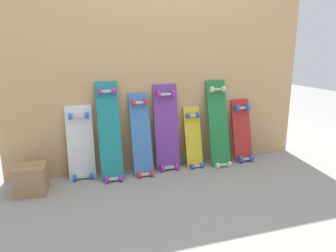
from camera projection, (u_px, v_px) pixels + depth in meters
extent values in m
plane|color=gray|center=(166.00, 166.00, 3.05)|extent=(12.00, 12.00, 0.00)
cube|color=tan|center=(163.00, 77.00, 2.91)|extent=(2.86, 0.04, 1.71)
cube|color=silver|center=(81.00, 146.00, 2.74)|extent=(0.23, 0.11, 0.71)
cube|color=#B7B7BF|center=(83.00, 177.00, 2.75)|extent=(0.10, 0.04, 0.03)
cube|color=#B7B7BF|center=(79.00, 116.00, 2.69)|extent=(0.10, 0.04, 0.03)
cylinder|color=#3359B2|center=(75.00, 178.00, 2.71)|extent=(0.03, 0.05, 0.05)
cylinder|color=#3359B2|center=(91.00, 176.00, 2.75)|extent=(0.03, 0.05, 0.05)
cylinder|color=#3359B2|center=(70.00, 117.00, 2.65)|extent=(0.03, 0.05, 0.05)
cylinder|color=#3359B2|center=(87.00, 115.00, 2.69)|extent=(0.03, 0.05, 0.05)
cube|color=#197A7F|center=(110.00, 135.00, 2.72)|extent=(0.19, 0.26, 0.91)
cube|color=#B7B7BF|center=(114.00, 179.00, 2.70)|extent=(0.09, 0.04, 0.03)
cube|color=#B7B7BF|center=(107.00, 91.00, 2.70)|extent=(0.09, 0.04, 0.03)
cylinder|color=purple|center=(107.00, 180.00, 2.66)|extent=(0.03, 0.06, 0.06)
cylinder|color=purple|center=(121.00, 178.00, 2.70)|extent=(0.03, 0.06, 0.06)
cylinder|color=purple|center=(100.00, 91.00, 2.67)|extent=(0.03, 0.06, 0.06)
cylinder|color=purple|center=(114.00, 91.00, 2.71)|extent=(0.03, 0.06, 0.06)
cube|color=#386BAD|center=(141.00, 138.00, 2.83)|extent=(0.18, 0.24, 0.80)
cube|color=#B7B7BF|center=(145.00, 174.00, 2.80)|extent=(0.08, 0.04, 0.03)
cube|color=#B7B7BF|center=(139.00, 103.00, 2.82)|extent=(0.08, 0.04, 0.03)
cylinder|color=red|center=(139.00, 175.00, 2.77)|extent=(0.03, 0.05, 0.05)
cylinder|color=red|center=(151.00, 174.00, 2.80)|extent=(0.03, 0.05, 0.05)
cylinder|color=red|center=(133.00, 103.00, 2.78)|extent=(0.03, 0.05, 0.05)
cylinder|color=red|center=(145.00, 102.00, 2.82)|extent=(0.03, 0.05, 0.05)
cube|color=#6B338C|center=(166.00, 131.00, 2.94)|extent=(0.23, 0.15, 0.86)
cube|color=#B7B7BF|center=(169.00, 167.00, 2.95)|extent=(0.10, 0.04, 0.03)
cube|color=#B7B7BF|center=(165.00, 94.00, 2.88)|extent=(0.10, 0.04, 0.03)
cylinder|color=purple|center=(162.00, 168.00, 2.91)|extent=(0.03, 0.06, 0.06)
cylinder|color=purple|center=(177.00, 167.00, 2.95)|extent=(0.03, 0.06, 0.06)
cylinder|color=purple|center=(158.00, 94.00, 2.85)|extent=(0.03, 0.06, 0.06)
cylinder|color=purple|center=(173.00, 94.00, 2.89)|extent=(0.03, 0.06, 0.06)
cube|color=gold|center=(193.00, 141.00, 3.04)|extent=(0.16, 0.18, 0.65)
cube|color=#B7B7BF|center=(196.00, 166.00, 3.01)|extent=(0.07, 0.04, 0.03)
cube|color=#B7B7BF|center=(192.00, 116.00, 3.01)|extent=(0.07, 0.04, 0.03)
cylinder|color=#3359B2|center=(192.00, 166.00, 2.98)|extent=(0.03, 0.05, 0.05)
cylinder|color=#3359B2|center=(202.00, 165.00, 3.01)|extent=(0.03, 0.05, 0.05)
cylinder|color=#3359B2|center=(188.00, 116.00, 2.98)|extent=(0.03, 0.05, 0.05)
cylinder|color=#3359B2|center=(198.00, 115.00, 3.01)|extent=(0.03, 0.05, 0.05)
cube|color=#1E7238|center=(218.00, 127.00, 3.05)|extent=(0.20, 0.24, 0.89)
cube|color=#B7B7BF|center=(223.00, 165.00, 3.03)|extent=(0.09, 0.04, 0.03)
cube|color=#B7B7BF|center=(217.00, 89.00, 3.03)|extent=(0.09, 0.04, 0.03)
cylinder|color=beige|center=(218.00, 166.00, 3.00)|extent=(0.03, 0.05, 0.05)
cylinder|color=beige|center=(229.00, 164.00, 3.03)|extent=(0.03, 0.05, 0.05)
cylinder|color=beige|center=(212.00, 89.00, 2.99)|extent=(0.03, 0.05, 0.05)
cylinder|color=beige|center=(223.00, 89.00, 3.03)|extent=(0.03, 0.05, 0.05)
cube|color=#B22626|center=(242.00, 133.00, 3.19)|extent=(0.19, 0.18, 0.68)
cube|color=#B7B7BF|center=(245.00, 159.00, 3.17)|extent=(0.09, 0.04, 0.03)
cube|color=#B7B7BF|center=(241.00, 108.00, 3.16)|extent=(0.09, 0.04, 0.03)
cylinder|color=#3359B2|center=(241.00, 160.00, 3.13)|extent=(0.03, 0.07, 0.07)
cylinder|color=#3359B2|center=(251.00, 158.00, 3.17)|extent=(0.03, 0.07, 0.07)
cylinder|color=#3359B2|center=(237.00, 108.00, 3.13)|extent=(0.03, 0.07, 0.07)
cylinder|color=#3359B2|center=(247.00, 108.00, 3.16)|extent=(0.03, 0.07, 0.07)
cube|color=#99724C|center=(32.00, 179.00, 2.47)|extent=(0.25, 0.25, 0.23)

